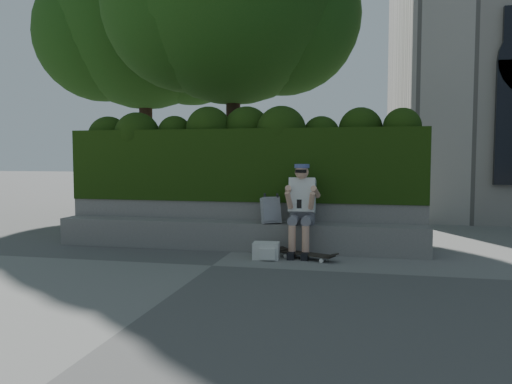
% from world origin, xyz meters
% --- Properties ---
extents(ground, '(80.00, 80.00, 0.00)m').
position_xyz_m(ground, '(0.00, 0.00, 0.00)').
color(ground, slate).
rests_on(ground, ground).
extents(bench_ledge, '(6.00, 0.45, 0.45)m').
position_xyz_m(bench_ledge, '(0.00, 1.25, 0.23)').
color(bench_ledge, gray).
rests_on(bench_ledge, ground).
extents(planter_wall, '(6.00, 0.50, 0.75)m').
position_xyz_m(planter_wall, '(0.00, 1.73, 0.38)').
color(planter_wall, gray).
rests_on(planter_wall, ground).
extents(hedge, '(6.00, 1.00, 1.20)m').
position_xyz_m(hedge, '(0.00, 1.95, 1.35)').
color(hedge, black).
rests_on(hedge, planter_wall).
extents(tree_right, '(4.83, 4.83, 7.65)m').
position_xyz_m(tree_right, '(-3.93, 6.53, 5.22)').
color(tree_right, black).
rests_on(tree_right, ground).
extents(person, '(0.40, 0.76, 1.38)m').
position_xyz_m(person, '(1.10, 1.07, 0.75)').
color(person, slate).
rests_on(person, ground).
extents(skateboard, '(0.86, 0.52, 0.09)m').
position_xyz_m(skateboard, '(1.21, 0.71, 0.07)').
color(skateboard, black).
rests_on(skateboard, ground).
extents(backpack_plaid, '(0.32, 0.28, 0.41)m').
position_xyz_m(backpack_plaid, '(0.60, 1.15, 0.66)').
color(backpack_plaid, '#B8B8BD').
rests_on(backpack_plaid, bench_ledge).
extents(backpack_ground, '(0.39, 0.29, 0.24)m').
position_xyz_m(backpack_ground, '(0.64, 0.60, 0.12)').
color(backpack_ground, silver).
rests_on(backpack_ground, ground).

